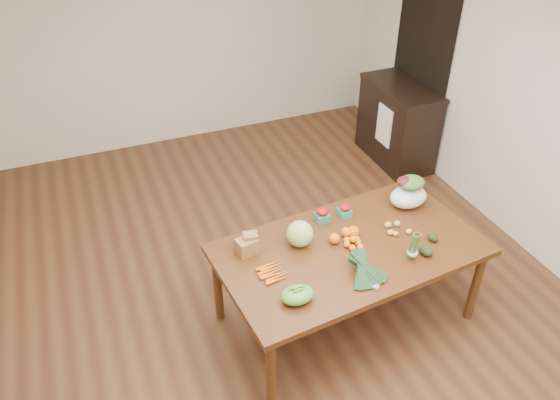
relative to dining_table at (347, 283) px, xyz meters
name	(u,v)px	position (x,y,z in m)	size (l,w,h in m)	color
floor	(266,289)	(-0.49, 0.54, -0.38)	(6.00, 6.00, 0.00)	#55351D
room_walls	(264,157)	(-0.49, 0.54, 0.97)	(5.02, 6.02, 2.70)	silver
dining_table	(347,283)	(0.00, 0.00, 0.00)	(1.98, 1.10, 0.75)	#4F2C12
doorway_dark	(420,70)	(1.99, 2.14, 0.68)	(0.02, 1.00, 2.10)	black
cabinet	(397,124)	(1.73, 2.06, 0.10)	(0.52, 1.02, 0.94)	black
dish_towel	(384,126)	(1.47, 1.94, 0.18)	(0.02, 0.28, 0.45)	white
paper_bag	(247,245)	(-0.74, 0.23, 0.45)	(0.21, 0.17, 0.15)	#895F3D
cabbage	(300,234)	(-0.34, 0.18, 0.48)	(0.20, 0.20, 0.20)	#B1CC75
strawberry_basket_a	(322,216)	(-0.06, 0.38, 0.42)	(0.11, 0.11, 0.10)	#BB100C
strawberry_basket_b	(344,211)	(0.14, 0.37, 0.42)	(0.10, 0.10, 0.09)	red
orange_a	(334,239)	(-0.09, 0.09, 0.42)	(0.09, 0.09, 0.09)	orange
orange_b	(346,232)	(0.03, 0.13, 0.42)	(0.08, 0.08, 0.08)	orange
orange_c	(353,232)	(0.08, 0.11, 0.42)	(0.09, 0.09, 0.09)	orange
mandarin_cluster	(354,241)	(0.03, 0.02, 0.42)	(0.18, 0.18, 0.08)	orange
carrots	(274,272)	(-0.64, -0.05, 0.39)	(0.22, 0.22, 0.03)	orange
snap_pea_bag	(297,295)	(-0.59, -0.35, 0.43)	(0.23, 0.17, 0.10)	green
kale_bunch	(368,271)	(-0.05, -0.35, 0.45)	(0.32, 0.40, 0.16)	black
asparagus_bundle	(414,246)	(0.35, -0.29, 0.50)	(0.08, 0.08, 0.25)	#507A38
potato_a	(391,232)	(0.36, 0.02, 0.40)	(0.05, 0.05, 0.04)	tan
potato_b	(396,234)	(0.39, -0.01, 0.39)	(0.04, 0.04, 0.04)	tan
potato_c	(397,224)	(0.46, 0.09, 0.40)	(0.05, 0.05, 0.05)	tan
potato_d	(388,225)	(0.39, 0.11, 0.40)	(0.06, 0.05, 0.05)	tan
potato_e	(409,231)	(0.50, -0.02, 0.40)	(0.05, 0.04, 0.04)	#D7C47C
avocado_a	(426,251)	(0.47, -0.28, 0.41)	(0.08, 0.12, 0.08)	black
avocado_b	(433,238)	(0.62, -0.17, 0.41)	(0.06, 0.09, 0.06)	black
salad_bag	(409,193)	(0.69, 0.30, 0.50)	(0.32, 0.24, 0.25)	silver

